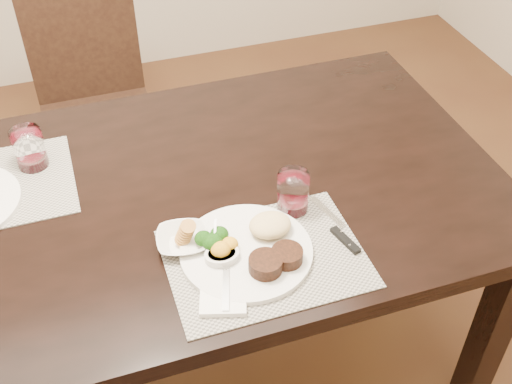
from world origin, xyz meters
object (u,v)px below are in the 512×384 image
object	(u,v)px
dinner_plate	(253,248)
wine_glass_near	(293,194)
steak_knife	(341,233)
chair_far	(94,96)
cracker_bowl	(182,240)

from	to	relation	value
dinner_plate	wine_glass_near	world-z (taller)	wine_glass_near
dinner_plate	steak_knife	xyz separation A→B (m)	(0.22, -0.01, -0.01)
wine_glass_near	chair_far	bearing A→B (deg)	109.88
chair_far	dinner_plate	world-z (taller)	chair_far
chair_far	steak_knife	bearing A→B (deg)	-68.78
steak_knife	chair_far	bearing A→B (deg)	96.68
dinner_plate	cracker_bowl	size ratio (longest dim) A/B	2.19
wine_glass_near	steak_knife	bearing A→B (deg)	-58.18
cracker_bowl	wine_glass_near	distance (m)	0.30
chair_far	wine_glass_near	size ratio (longest dim) A/B	8.16
chair_far	cracker_bowl	distance (m)	1.16
steak_knife	dinner_plate	bearing A→B (deg)	162.96
dinner_plate	steak_knife	bearing A→B (deg)	-23.80
chair_far	wine_glass_near	distance (m)	1.20
chair_far	cracker_bowl	xyz separation A→B (m)	(0.10, -1.12, 0.27)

